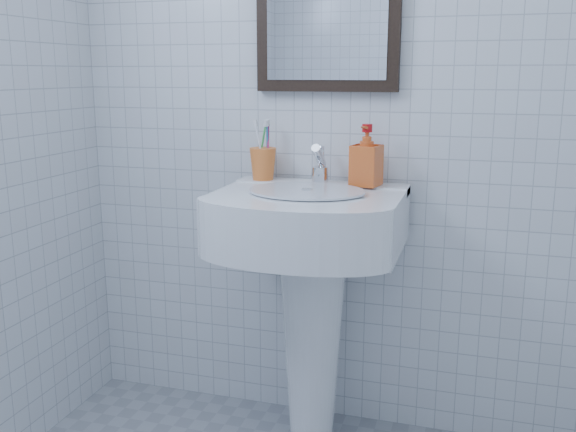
% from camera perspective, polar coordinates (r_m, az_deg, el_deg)
% --- Properties ---
extents(wall_back, '(2.20, 0.02, 2.50)m').
position_cam_1_polar(wall_back, '(2.27, 7.36, 11.14)').
color(wall_back, silver).
rests_on(wall_back, ground).
extents(washbasin, '(0.61, 0.45, 0.94)m').
position_cam_1_polar(washbasin, '(2.20, 2.05, -5.29)').
color(washbasin, white).
rests_on(washbasin, ground).
extents(faucet, '(0.06, 0.13, 0.14)m').
position_cam_1_polar(faucet, '(2.22, 2.85, 4.33)').
color(faucet, silver).
rests_on(faucet, washbasin).
extents(toothbrush_cup, '(0.11, 0.11, 0.11)m').
position_cam_1_polar(toothbrush_cup, '(2.30, -2.24, 4.65)').
color(toothbrush_cup, orange).
rests_on(toothbrush_cup, washbasin).
extents(soap_dispenser, '(0.11, 0.11, 0.21)m').
position_cam_1_polar(soap_dispenser, '(2.19, 6.99, 5.35)').
color(soap_dispenser, red).
rests_on(soap_dispenser, washbasin).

